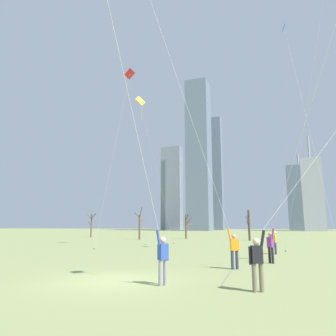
% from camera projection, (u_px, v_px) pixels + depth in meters
% --- Properties ---
extents(ground_plane, '(400.00, 400.00, 0.00)m').
position_uv_depth(ground_plane, '(114.00, 281.00, 11.85)').
color(ground_plane, '#848E56').
extents(kite_flyer_midfield_left_purple, '(4.86, 3.60, 15.90)m').
position_uv_depth(kite_flyer_midfield_left_purple, '(214.00, 187.00, 15.30)').
color(kite_flyer_midfield_left_purple, '#33384C').
rests_on(kite_flyer_midfield_left_purple, ground).
extents(kite_flyer_foreground_left_teal, '(6.35, 11.77, 18.05)m').
position_uv_depth(kite_flyer_foreground_left_teal, '(281.00, 211.00, 16.46)').
color(kite_flyer_foreground_left_teal, black).
rests_on(kite_flyer_foreground_left_teal, ground).
extents(kite_flyer_midfield_right_pink, '(1.21, 4.92, 11.11)m').
position_uv_depth(kite_flyer_midfield_right_pink, '(149.00, 195.00, 10.62)').
color(kite_flyer_midfield_right_pink, gray).
rests_on(kite_flyer_midfield_right_pink, ground).
extents(bystander_watching_nearby, '(0.23, 0.51, 1.62)m').
position_uv_depth(bystander_watching_nearby, '(275.00, 241.00, 23.03)').
color(bystander_watching_nearby, '#33384C').
rests_on(bystander_watching_nearby, ground).
extents(distant_kite_drifting_left_red, '(3.01, 1.45, 16.94)m').
position_uv_depth(distant_kite_drifting_left_red, '(127.00, 86.00, 30.58)').
color(distant_kite_drifting_left_red, red).
rests_on(distant_kite_drifting_left_red, ground).
extents(distant_kite_low_near_trees_blue, '(2.47, 4.49, 19.58)m').
position_uv_depth(distant_kite_low_near_trees_blue, '(288.00, 42.00, 27.28)').
color(distant_kite_low_near_trees_blue, blue).
rests_on(distant_kite_low_near_trees_blue, ground).
extents(distant_kite_drifting_right_yellow, '(1.87, 7.13, 15.54)m').
position_uv_depth(distant_kite_drifting_right_yellow, '(143.00, 111.00, 33.88)').
color(distant_kite_drifting_right_yellow, yellow).
rests_on(distant_kite_drifting_right_yellow, ground).
extents(bare_tree_left_of_center, '(0.58, 2.50, 4.14)m').
position_uv_depth(bare_tree_left_of_center, '(249.00, 225.00, 44.09)').
color(bare_tree_left_of_center, '#423326').
rests_on(bare_tree_left_of_center, ground).
extents(bare_tree_leftmost, '(1.27, 2.90, 3.91)m').
position_uv_depth(bare_tree_leftmost, '(187.00, 225.00, 50.67)').
color(bare_tree_leftmost, brown).
rests_on(bare_tree_leftmost, ground).
extents(bare_tree_center, '(2.37, 0.85, 4.22)m').
position_uv_depth(bare_tree_center, '(91.00, 224.00, 56.73)').
color(bare_tree_center, brown).
rests_on(bare_tree_center, ground).
extents(bare_tree_far_right_edge, '(1.69, 2.48, 4.77)m').
position_uv_depth(bare_tree_far_right_edge, '(140.00, 225.00, 48.00)').
color(bare_tree_far_right_edge, brown).
rests_on(bare_tree_far_right_edge, ground).
extents(skyline_short_annex, '(11.30, 5.24, 56.07)m').
position_uv_depth(skyline_short_annex, '(211.00, 173.00, 159.98)').
color(skyline_short_annex, slate).
rests_on(skyline_short_annex, ground).
extents(skyline_mid_tower_right, '(9.67, 9.80, 66.18)m').
position_uv_depth(skyline_mid_tower_right, '(199.00, 154.00, 140.72)').
color(skyline_mid_tower_right, slate).
rests_on(skyline_mid_tower_right, ground).
extents(skyline_wide_slab, '(9.86, 5.26, 41.30)m').
position_uv_depth(skyline_wide_slab, '(172.00, 188.00, 159.57)').
color(skyline_wide_slab, gray).
rests_on(skyline_wide_slab, ground).
extents(skyline_tall_tower, '(10.89, 8.75, 34.33)m').
position_uv_depth(skyline_tall_tower, '(301.00, 198.00, 143.10)').
color(skyline_tall_tower, slate).
rests_on(skyline_tall_tower, ground).
extents(skyline_mid_tower_left, '(7.85, 5.64, 37.91)m').
position_uv_depth(skyline_mid_tower_left, '(312.00, 194.00, 126.09)').
color(skyline_mid_tower_left, '#9EA3AD').
rests_on(skyline_mid_tower_left, ground).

